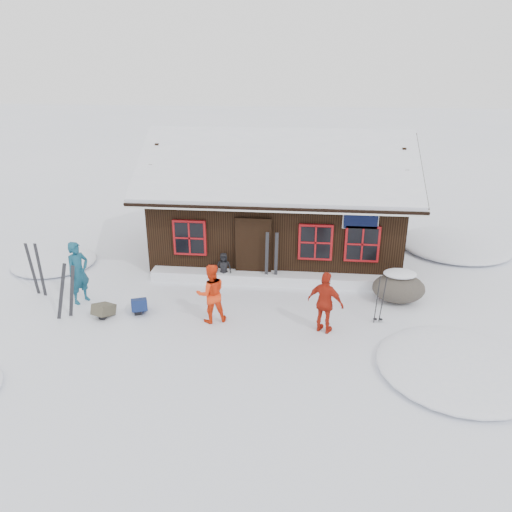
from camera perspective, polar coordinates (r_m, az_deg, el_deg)
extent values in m
plane|color=white|center=(13.84, -5.12, -6.76)|extent=(120.00, 120.00, 0.00)
cube|color=black|center=(17.75, 2.53, 4.31)|extent=(8.00, 5.00, 2.50)
cube|color=black|center=(15.79, 2.32, 9.96)|extent=(8.90, 3.14, 1.88)
cube|color=black|center=(18.68, 2.93, 11.84)|extent=(8.90, 3.14, 1.88)
cube|color=white|center=(15.76, 2.33, 10.46)|extent=(8.72, 3.07, 1.86)
cube|color=white|center=(18.66, 2.94, 12.26)|extent=(8.72, 3.07, 1.86)
cube|color=white|center=(17.09, 2.70, 13.84)|extent=(8.81, 0.22, 0.14)
cube|color=silver|center=(14.58, 1.89, 5.42)|extent=(8.90, 0.10, 0.20)
cube|color=black|center=(15.49, -0.29, 0.65)|extent=(1.00, 0.10, 2.00)
cube|color=black|center=(15.08, 11.90, 4.21)|extent=(1.00, 0.06, 0.60)
cube|color=maroon|center=(15.68, -7.58, 2.10)|extent=(1.04, 0.10, 1.14)
cube|color=black|center=(15.65, -7.62, 2.05)|extent=(0.90, 0.04, 1.00)
cube|color=maroon|center=(15.28, 6.81, 1.59)|extent=(1.04, 0.10, 1.14)
cube|color=black|center=(15.24, 6.81, 1.53)|extent=(0.90, 0.04, 1.00)
cube|color=maroon|center=(15.37, 12.03, 1.37)|extent=(1.04, 0.10, 1.14)
cube|color=black|center=(15.33, 12.05, 1.32)|extent=(0.90, 0.04, 1.00)
cube|color=white|center=(15.58, 1.83, -2.53)|extent=(7.60, 0.60, 0.35)
ellipsoid|color=white|center=(18.37, -22.01, -0.87)|extent=(2.80, 2.80, 0.34)
ellipsoid|color=white|center=(12.42, 21.92, -12.12)|extent=(3.60, 3.60, 0.43)
ellipsoid|color=white|center=(19.86, 21.72, 0.85)|extent=(4.00, 4.00, 0.48)
imported|color=navy|center=(14.99, -19.63, -1.79)|extent=(0.70, 0.80, 1.83)
imported|color=#F13811|center=(13.20, -5.16, -4.28)|extent=(0.96, 0.86, 1.63)
imported|color=#AD2311|center=(12.76, 7.95, -5.32)|extent=(1.05, 0.77, 1.65)
imported|color=black|center=(15.57, -3.71, -1.33)|extent=(0.50, 0.35, 0.97)
ellipsoid|color=#534C42|center=(14.93, 15.98, -3.56)|extent=(1.50, 1.12, 0.82)
ellipsoid|color=white|center=(14.79, 16.12, -2.33)|extent=(0.94, 0.68, 0.21)
cube|color=black|center=(14.31, -21.34, -3.83)|extent=(0.40, 0.24, 1.62)
cube|color=black|center=(14.22, -20.31, -3.85)|extent=(0.43, 0.16, 1.62)
cube|color=black|center=(16.05, -24.19, -1.43)|extent=(0.22, 0.08, 1.67)
cube|color=black|center=(15.88, -23.42, -1.54)|extent=(0.20, 0.12, 1.67)
cube|color=black|center=(15.27, 1.23, -0.39)|extent=(0.13, 0.04, 1.75)
cube|color=black|center=(15.25, 2.31, -0.42)|extent=(0.13, 0.04, 1.75)
cylinder|color=black|center=(13.55, 13.66, -4.94)|extent=(0.10, 0.12, 1.36)
cylinder|color=black|center=(13.57, 14.27, -4.96)|extent=(0.10, 0.12, 1.36)
cube|color=#122151|center=(14.24, -13.18, -5.73)|extent=(0.60, 0.68, 0.31)
cube|color=#4A4535|center=(14.26, -16.99, -6.13)|extent=(0.57, 0.65, 0.30)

